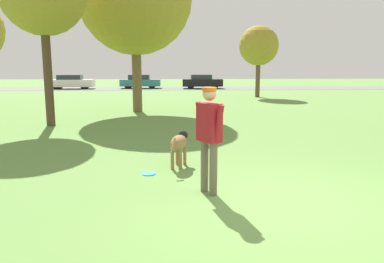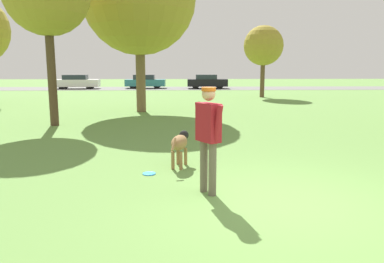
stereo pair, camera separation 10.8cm
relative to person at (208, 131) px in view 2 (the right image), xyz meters
name	(u,v)px [view 2 (the right image)]	position (x,y,z in m)	size (l,w,h in m)	color
ground_plane	(285,204)	(1.14, -0.57, -1.05)	(120.00, 120.00, 0.00)	#608C42
far_road_strip	(194,88)	(1.14, 30.80, -1.05)	(120.00, 6.00, 0.01)	slate
person	(208,131)	(0.00, 0.00, 0.00)	(0.45, 0.64, 1.76)	#665B4C
dog	(180,143)	(-0.45, 1.74, -0.55)	(0.47, 1.07, 0.71)	olive
frisbee	(149,174)	(-1.06, 1.17, -1.04)	(0.26, 0.26, 0.02)	#268CE5
tree_far_right	(263,46)	(5.37, 19.89, 2.43)	(2.69, 2.69, 4.86)	brown
parked_car_white	(77,82)	(-10.16, 30.50, -0.39)	(4.27, 1.87, 1.33)	white
parked_car_teal	(145,82)	(-3.66, 31.10, -0.39)	(3.88, 1.81, 1.32)	teal
parked_car_black	(207,82)	(2.35, 30.42, -0.38)	(3.87, 1.86, 1.34)	black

